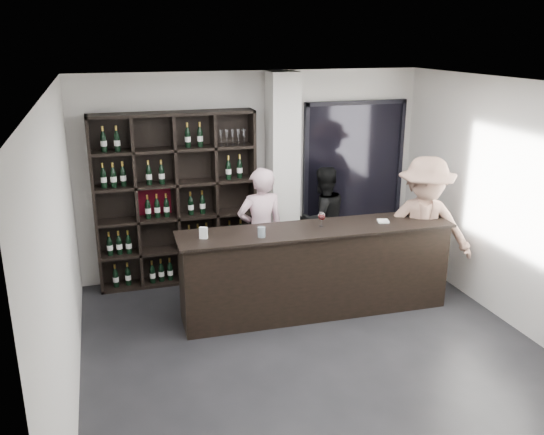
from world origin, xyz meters
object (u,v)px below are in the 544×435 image
object	(u,v)px
taster_pink	(261,232)
taster_black	(323,219)
wine_shelf	(176,200)
customer	(423,230)
tasting_counter	(316,270)

from	to	relation	value
taster_pink	taster_black	size ratio (longest dim) A/B	1.12
wine_shelf	taster_black	bearing A→B (deg)	-4.49
taster_black	customer	distance (m)	1.61
wine_shelf	customer	bearing A→B (deg)	-27.18
tasting_counter	taster_black	world-z (taller)	taster_black
wine_shelf	taster_black	size ratio (longest dim) A/B	1.54
tasting_counter	customer	world-z (taller)	customer
customer	tasting_counter	bearing A→B (deg)	-161.64
wine_shelf	taster_black	world-z (taller)	wine_shelf
tasting_counter	taster_black	size ratio (longest dim) A/B	2.18
customer	taster_black	bearing A→B (deg)	142.53
wine_shelf	customer	distance (m)	3.32
taster_pink	tasting_counter	bearing A→B (deg)	120.50
taster_pink	taster_black	bearing A→B (deg)	-156.62
wine_shelf	taster_pink	distance (m)	1.27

